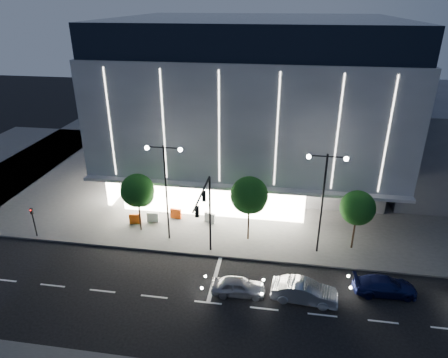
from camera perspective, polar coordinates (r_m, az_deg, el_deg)
ground at (r=31.34m, az=-5.47°, el=-14.98°), size 160.00×160.00×0.00m
sidewalk_museum at (r=51.33m, az=6.46°, el=1.63°), size 70.00×40.00×0.15m
museum at (r=47.00m, az=4.37°, el=11.37°), size 30.00×25.80×18.00m
traffic_mast at (r=31.03m, az=-2.56°, el=-4.11°), size 0.33×5.89×7.07m
street_lamp_west at (r=33.85m, az=-8.36°, el=-0.06°), size 3.16×0.36×9.00m
street_lamp_east at (r=32.65m, az=14.05°, el=-1.52°), size 3.16×0.36×9.00m
ped_signal_far at (r=39.54m, az=-25.59°, el=-5.20°), size 0.22×0.24×3.00m
tree_left at (r=36.46m, az=-12.20°, el=-1.85°), size 3.02×3.02×5.72m
tree_mid at (r=34.19m, az=3.66°, el=-2.59°), size 3.25×3.25×6.15m
tree_right at (r=34.91m, az=18.54°, el=-4.16°), size 2.91×2.91×5.51m
car_lead at (r=30.15m, az=2.06°, el=-15.06°), size 4.06×1.85×1.35m
car_second at (r=30.08m, az=11.39°, el=-15.49°), size 4.82×2.00×1.55m
car_third at (r=32.41m, az=22.00°, el=-13.97°), size 4.65×2.14×1.32m
barrier_a at (r=39.13m, az=-12.57°, el=-5.59°), size 1.13×0.48×1.00m
barrier_b at (r=39.08m, az=-10.15°, el=-5.40°), size 1.12×0.35×1.00m
barrier_c at (r=39.38m, az=-6.90°, el=-4.93°), size 1.12×0.37×1.00m
barrier_d at (r=38.40m, az=-2.03°, el=-5.57°), size 1.11×0.65×1.00m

